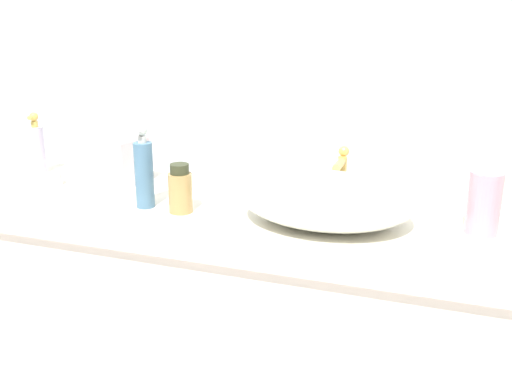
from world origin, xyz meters
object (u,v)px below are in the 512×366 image
Objects in this scene: lotion_bottle at (144,172)px; tissue_box at (121,158)px; sink_basin at (326,199)px; spray_can at (484,201)px; perfume_bottle at (180,190)px; candle_jar at (51,179)px; soap_dispenser at (37,147)px.

tissue_box is at bearing 135.74° from lotion_bottle.
spray_can is at bearing 7.64° from sink_basin.
candle_jar is (-0.46, 0.08, -0.04)m from perfume_bottle.
lotion_bottle is at bearing -173.86° from spray_can.
lotion_bottle is (-0.47, -0.04, 0.04)m from sink_basin.
sink_basin is at bearing -11.29° from tissue_box.
sink_basin is at bearing 5.01° from lotion_bottle.
spray_can is at bearing -4.64° from tissue_box.
perfume_bottle reaches higher than candle_jar.
tissue_box is at bearing -0.68° from soap_dispenser.
spray_can is (0.71, 0.09, 0.02)m from perfume_bottle.
sink_basin is 2.50× the size of spray_can.
lotion_bottle reaches higher than sink_basin.
perfume_bottle is at bearing -10.36° from candle_jar.
soap_dispenser is at bearing 141.16° from candle_jar.
lotion_bottle is at bearing -44.26° from tissue_box.
lotion_bottle reaches higher than spray_can.
candle_jar is at bearing -179.51° from spray_can.
sink_basin is at bearing -172.36° from spray_can.
lotion_bottle reaches higher than soap_dispenser.
soap_dispenser reaches higher than candle_jar.
candle_jar is (0.12, -0.09, -0.06)m from soap_dispenser.
soap_dispenser reaches higher than perfume_bottle.
perfume_bottle is at bearing -172.55° from spray_can.
candle_jar is at bearing 167.53° from lotion_bottle.
perfume_bottle is 0.76× the size of spray_can.
perfume_bottle is at bearing -32.15° from tissue_box.
spray_can is 1.17m from candle_jar.
candle_jar is (-0.35, 0.08, -0.08)m from lotion_bottle.
sink_basin is 0.37m from perfume_bottle.
lotion_bottle is at bearing -12.47° from candle_jar.
lotion_bottle is 1.72× the size of perfume_bottle.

